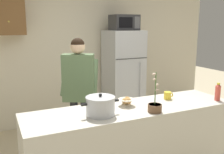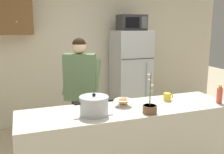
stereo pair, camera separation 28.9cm
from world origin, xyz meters
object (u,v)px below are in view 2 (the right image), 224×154
Objects in this scene: bottle_near_edge at (220,94)px; potted_orchid at (150,107)px; refrigerator at (130,77)px; microwave at (132,23)px; coffee_mug at (167,97)px; bread_bowl at (123,102)px; person_near_pot at (80,83)px; cooking_pot at (94,106)px.

bottle_near_edge is 0.95m from potted_orchid.
potted_orchid is (-0.94, -0.03, -0.04)m from bottle_near_edge.
refrigerator is 1.01m from microwave.
microwave is at bearing 80.82° from coffee_mug.
microwave reaches higher than bread_bowl.
coffee_mug is at bearing 149.88° from bottle_near_edge.
person_near_pot is 1.20m from coffee_mug.
microwave is at bearing 38.45° from person_near_pot.
bottle_near_edge is (1.43, -1.09, -0.02)m from person_near_pot.
microwave is 1.73m from person_near_pot.
microwave is 2.45m from cooking_pot.
person_near_pot is at bearing 111.37° from bread_bowl.
coffee_mug is (-0.28, -1.73, -0.91)m from microwave.
bread_bowl is 0.36m from potted_orchid.
potted_orchid is at bearing -15.06° from cooking_pot.
coffee_mug is 0.61m from bottle_near_edge.
person_near_pot reaches higher than bread_bowl.
refrigerator reaches higher than coffee_mug.
person_near_pot is 12.73× the size of coffee_mug.
refrigerator is at bearing 63.66° from bread_bowl.
refrigerator is at bearing 56.75° from cooking_pot.
coffee_mug is 0.60m from bread_bowl.
cooking_pot is 1.87× the size of bottle_near_edge.
cooking_pot reaches higher than bread_bowl.
bottle_near_edge is at bearing -83.17° from microwave.
refrigerator is 2.20m from potted_orchid.
person_near_pot is at bearing 139.28° from coffee_mug.
potted_orchid is (-0.70, -2.06, -0.89)m from microwave.
microwave is 2.17× the size of bottle_near_edge.
person_near_pot reaches higher than coffee_mug.
microwave is at bearing -89.93° from refrigerator.
cooking_pot is 1.51m from bottle_near_edge.
microwave is 0.29× the size of person_near_pot.
bread_bowl is (-0.60, -0.02, 0.00)m from coffee_mug.
person_near_pot is at bearing -140.91° from refrigerator.
potted_orchid is (0.49, -1.12, -0.06)m from person_near_pot.
person_near_pot is 0.86m from bread_bowl.
cooking_pot is 3.17× the size of coffee_mug.
coffee_mug is at bearing 1.78° from bread_bowl.
coffee_mug is 0.67× the size of bread_bowl.
bread_bowl is at bearing 118.68° from potted_orchid.
bread_bowl is at bearing -68.63° from person_near_pot.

